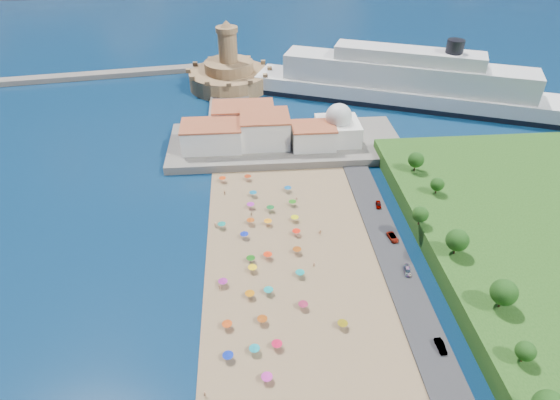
{
  "coord_description": "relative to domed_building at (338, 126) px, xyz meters",
  "views": [
    {
      "loc": [
        -5.33,
        -89.36,
        88.07
      ],
      "look_at": [
        4.0,
        25.0,
        8.0
      ],
      "focal_mm": 30.0,
      "sensor_mm": 36.0,
      "label": 1
    }
  ],
  "objects": [
    {
      "name": "ground",
      "position": [
        -30.0,
        -71.0,
        -8.97
      ],
      "size": [
        700.0,
        700.0,
        0.0
      ],
      "primitive_type": "plane",
      "color": "#071938",
      "rests_on": "ground"
    },
    {
      "name": "terrace",
      "position": [
        -20.0,
        2.0,
        -7.47
      ],
      "size": [
        90.0,
        36.0,
        3.0
      ],
      "primitive_type": "cube",
      "color": "#59544C",
      "rests_on": "ground"
    },
    {
      "name": "jetty",
      "position": [
        -42.0,
        37.0,
        -7.77
      ],
      "size": [
        18.0,
        70.0,
        2.4
      ],
      "primitive_type": "cube",
      "color": "#59544C",
      "rests_on": "ground"
    },
    {
      "name": "breakwater",
      "position": [
        -140.0,
        82.0,
        -7.67
      ],
      "size": [
        199.03,
        34.77,
        2.6
      ],
      "primitive_type": "cube",
      "rotation": [
        0.0,
        0.0,
        0.14
      ],
      "color": "#59544C",
      "rests_on": "ground"
    },
    {
      "name": "waterfront_buildings",
      "position": [
        -33.05,
        2.64,
        -1.1
      ],
      "size": [
        57.0,
        29.0,
        11.0
      ],
      "color": "silver",
      "rests_on": "terrace"
    },
    {
      "name": "domed_building",
      "position": [
        0.0,
        0.0,
        0.0
      ],
      "size": [
        16.0,
        16.0,
        15.0
      ],
      "color": "silver",
      "rests_on": "terrace"
    },
    {
      "name": "fortress",
      "position": [
        -42.0,
        67.0,
        -2.29
      ],
      "size": [
        40.0,
        40.0,
        32.4
      ],
      "color": "#A37D51",
      "rests_on": "ground"
    },
    {
      "name": "cruise_ship",
      "position": [
        38.45,
        40.69,
        0.1
      ],
      "size": [
        137.95,
        71.42,
        30.64
      ],
      "color": "black",
      "rests_on": "ground"
    },
    {
      "name": "beach_parasols",
      "position": [
        -31.68,
        -77.52,
        -6.83
      ],
      "size": [
        32.76,
        118.17,
        2.2
      ],
      "color": "gray",
      "rests_on": "beach"
    },
    {
      "name": "beachgoers",
      "position": [
        -34.0,
        -67.88,
        -7.89
      ],
      "size": [
        33.99,
        99.62,
        1.72
      ],
      "color": "tan",
      "rests_on": "beach"
    },
    {
      "name": "parked_cars",
      "position": [
        6.0,
        -66.51,
        -7.59
      ],
      "size": [
        3.04,
        59.13,
        1.44
      ],
      "color": "gray",
      "rests_on": "promenade"
    },
    {
      "name": "hillside_trees",
      "position": [
        18.43,
        -82.93,
        1.27
      ],
      "size": [
        14.99,
        107.69,
        7.8
      ],
      "color": "#382314",
      "rests_on": "hillside"
    }
  ]
}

